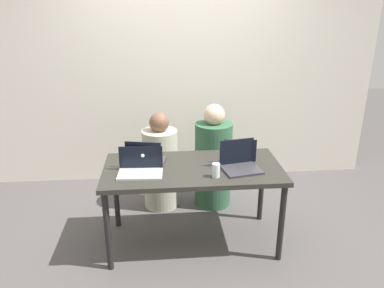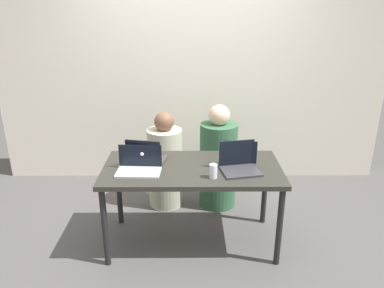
# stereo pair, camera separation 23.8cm
# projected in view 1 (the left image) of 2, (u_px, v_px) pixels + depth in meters

# --- Properties ---
(ground_plane) EXTENTS (12.00, 12.00, 0.00)m
(ground_plane) POSITION_uv_depth(u_px,v_px,m) (193.00, 241.00, 3.43)
(ground_plane) COLOR #4D4949
(back_wall) EXTENTS (4.50, 0.10, 2.69)m
(back_wall) POSITION_uv_depth(u_px,v_px,m) (182.00, 67.00, 4.28)
(back_wall) COLOR silver
(back_wall) RESTS_ON ground
(desk) EXTENTS (1.51, 0.73, 0.74)m
(desk) POSITION_uv_depth(u_px,v_px,m) (193.00, 175.00, 3.19)
(desk) COLOR #2C2B25
(desk) RESTS_ON ground
(person_on_left) EXTENTS (0.41, 0.41, 1.03)m
(person_on_left) POSITION_uv_depth(u_px,v_px,m) (161.00, 166.00, 3.88)
(person_on_left) COLOR #B8B9A0
(person_on_left) RESTS_ON ground
(person_on_right) EXTENTS (0.48, 0.48, 1.10)m
(person_on_right) POSITION_uv_depth(u_px,v_px,m) (213.00, 161.00, 3.91)
(person_on_right) COLOR #315D3E
(person_on_right) RESTS_ON ground
(laptop_front_right) EXTENTS (0.34, 0.30, 0.23)m
(laptop_front_right) POSITION_uv_depth(u_px,v_px,m) (240.00, 163.00, 3.11)
(laptop_front_right) COLOR #36353A
(laptop_front_right) RESTS_ON desk
(laptop_front_left) EXTENTS (0.37, 0.25, 0.21)m
(laptop_front_left) POSITION_uv_depth(u_px,v_px,m) (140.00, 168.00, 3.03)
(laptop_front_left) COLOR #B0B3B8
(laptop_front_left) RESTS_ON desk
(laptop_back_left) EXTENTS (0.34, 0.30, 0.24)m
(laptop_back_left) POSITION_uv_depth(u_px,v_px,m) (146.00, 159.00, 3.19)
(laptop_back_left) COLOR #3C3337
(laptop_back_left) RESTS_ON desk
(laptop_back_right) EXTENTS (0.30, 0.27, 0.22)m
(laptop_back_right) POSITION_uv_depth(u_px,v_px,m) (239.00, 155.00, 3.29)
(laptop_back_right) COLOR silver
(laptop_back_right) RESTS_ON desk
(water_glass_right) EXTENTS (0.06, 0.06, 0.12)m
(water_glass_right) POSITION_uv_depth(u_px,v_px,m) (216.00, 171.00, 2.96)
(water_glass_right) COLOR silver
(water_glass_right) RESTS_ON desk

